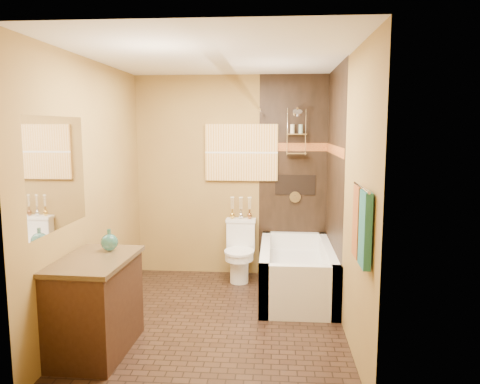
# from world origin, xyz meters

# --- Properties ---
(floor) EXTENTS (3.00, 3.00, 0.00)m
(floor) POSITION_xyz_m (0.00, 0.00, 0.00)
(floor) COLOR black
(floor) RESTS_ON ground
(wall_left) EXTENTS (0.02, 3.00, 2.50)m
(wall_left) POSITION_xyz_m (-1.20, 0.00, 1.25)
(wall_left) COLOR olive
(wall_left) RESTS_ON floor
(wall_right) EXTENTS (0.02, 3.00, 2.50)m
(wall_right) POSITION_xyz_m (1.20, 0.00, 1.25)
(wall_right) COLOR olive
(wall_right) RESTS_ON floor
(wall_back) EXTENTS (2.40, 0.02, 2.50)m
(wall_back) POSITION_xyz_m (0.00, 1.50, 1.25)
(wall_back) COLOR olive
(wall_back) RESTS_ON floor
(wall_front) EXTENTS (2.40, 0.02, 2.50)m
(wall_front) POSITION_xyz_m (0.00, -1.50, 1.25)
(wall_front) COLOR olive
(wall_front) RESTS_ON floor
(ceiling) EXTENTS (3.00, 3.00, 0.00)m
(ceiling) POSITION_xyz_m (0.00, 0.00, 2.50)
(ceiling) COLOR silver
(ceiling) RESTS_ON wall_back
(alcove_tile_back) EXTENTS (0.85, 0.01, 2.50)m
(alcove_tile_back) POSITION_xyz_m (0.78, 1.49, 1.25)
(alcove_tile_back) COLOR black
(alcove_tile_back) RESTS_ON wall_back
(alcove_tile_right) EXTENTS (0.01, 1.50, 2.50)m
(alcove_tile_right) POSITION_xyz_m (1.19, 0.75, 1.25)
(alcove_tile_right) COLOR black
(alcove_tile_right) RESTS_ON wall_right
(mosaic_band_back) EXTENTS (0.85, 0.01, 0.10)m
(mosaic_band_back) POSITION_xyz_m (0.78, 1.48, 1.62)
(mosaic_band_back) COLOR #943C1A
(mosaic_band_back) RESTS_ON alcove_tile_back
(mosaic_band_right) EXTENTS (0.01, 1.50, 0.10)m
(mosaic_band_right) POSITION_xyz_m (1.18, 0.75, 1.62)
(mosaic_band_right) COLOR #943C1A
(mosaic_band_right) RESTS_ON alcove_tile_right
(alcove_niche) EXTENTS (0.50, 0.01, 0.25)m
(alcove_niche) POSITION_xyz_m (0.80, 1.48, 1.15)
(alcove_niche) COLOR black
(alcove_niche) RESTS_ON alcove_tile_back
(shower_fixtures) EXTENTS (0.24, 0.33, 1.16)m
(shower_fixtures) POSITION_xyz_m (0.80, 1.38, 1.67)
(shower_fixtures) COLOR silver
(shower_fixtures) RESTS_ON floor
(curtain_rod) EXTENTS (0.03, 1.55, 0.03)m
(curtain_rod) POSITION_xyz_m (0.40, 0.75, 2.02)
(curtain_rod) COLOR silver
(curtain_rod) RESTS_ON wall_back
(towel_bar) EXTENTS (0.02, 0.55, 0.02)m
(towel_bar) POSITION_xyz_m (1.15, -1.05, 1.45)
(towel_bar) COLOR silver
(towel_bar) RESTS_ON wall_right
(towel_teal) EXTENTS (0.05, 0.22, 0.52)m
(towel_teal) POSITION_xyz_m (1.16, -1.18, 1.18)
(towel_teal) COLOR #1F675D
(towel_teal) RESTS_ON towel_bar
(towel_rust) EXTENTS (0.05, 0.22, 0.52)m
(towel_rust) POSITION_xyz_m (1.16, -0.92, 1.18)
(towel_rust) COLOR #954D1B
(towel_rust) RESTS_ON towel_bar
(sunset_painting) EXTENTS (0.90, 0.04, 0.70)m
(sunset_painting) POSITION_xyz_m (0.13, 1.48, 1.55)
(sunset_painting) COLOR gold
(sunset_painting) RESTS_ON wall_back
(vanity_mirror) EXTENTS (0.01, 1.00, 0.90)m
(vanity_mirror) POSITION_xyz_m (-1.19, -0.72, 1.50)
(vanity_mirror) COLOR white
(vanity_mirror) RESTS_ON wall_left
(bathtub) EXTENTS (0.80, 1.50, 0.55)m
(bathtub) POSITION_xyz_m (0.80, 0.75, 0.22)
(bathtub) COLOR white
(bathtub) RESTS_ON floor
(toilet) EXTENTS (0.37, 0.54, 0.73)m
(toilet) POSITION_xyz_m (0.13, 1.23, 0.37)
(toilet) COLOR white
(toilet) RESTS_ON floor
(vanity) EXTENTS (0.59, 0.93, 0.80)m
(vanity) POSITION_xyz_m (-0.92, -0.72, 0.40)
(vanity) COLOR black
(vanity) RESTS_ON floor
(teal_bottle) EXTENTS (0.19, 0.19, 0.23)m
(teal_bottle) POSITION_xyz_m (-0.87, -0.48, 0.90)
(teal_bottle) COLOR #22665E
(teal_bottle) RESTS_ON vanity
(bud_vases) EXTENTS (0.27, 0.06, 0.27)m
(bud_vases) POSITION_xyz_m (0.13, 1.39, 0.87)
(bud_vases) COLOR gold
(bud_vases) RESTS_ON toilet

